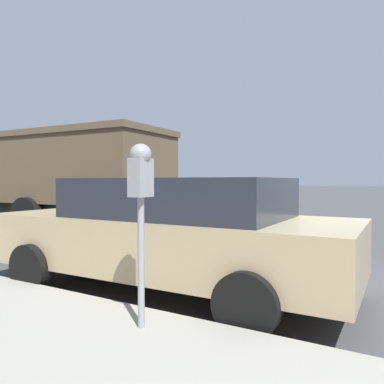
% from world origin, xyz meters
% --- Properties ---
extents(ground_plane, '(220.00, 220.00, 0.00)m').
position_xyz_m(ground_plane, '(0.00, 0.00, 0.00)').
color(ground_plane, '#424244').
extents(parking_meter, '(0.21, 0.19, 1.63)m').
position_xyz_m(parking_meter, '(-2.64, 0.78, 1.41)').
color(parking_meter, gray).
rests_on(parking_meter, sidewalk).
extents(car_tan, '(2.20, 4.86, 1.50)m').
position_xyz_m(car_tan, '(-1.13, 1.49, 0.80)').
color(car_tan, tan).
rests_on(car_tan, ground_plane).
extents(dump_truck, '(3.00, 8.05, 2.82)m').
position_xyz_m(dump_truck, '(2.16, 8.08, 1.61)').
color(dump_truck, black).
rests_on(dump_truck, ground_plane).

